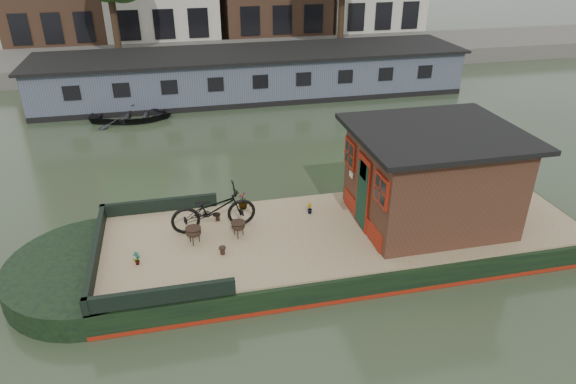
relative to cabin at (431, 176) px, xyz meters
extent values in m
plane|color=#293622|center=(-2.19, 0.00, -1.88)|extent=(120.00, 120.00, 0.00)
cube|color=black|center=(-2.19, 0.00, -1.58)|extent=(12.00, 4.00, 0.60)
cylinder|color=black|center=(-8.19, 0.00, -1.58)|extent=(4.00, 4.00, 0.60)
cube|color=maroon|center=(-2.19, 0.00, -1.82)|extent=(12.02, 4.02, 0.10)
cube|color=#93865B|center=(-2.19, 0.00, -1.25)|extent=(11.80, 3.80, 0.05)
cube|color=black|center=(-8.11, 0.00, -1.05)|extent=(0.12, 4.00, 0.35)
cube|color=black|center=(-6.69, 1.92, -1.05)|extent=(3.00, 0.12, 0.35)
cube|color=black|center=(-6.69, -1.92, -1.05)|extent=(3.00, 0.12, 0.35)
cube|color=black|center=(0.01, 0.00, -0.08)|extent=(3.50, 3.00, 2.30)
cube|color=black|center=(0.01, 0.00, 1.13)|extent=(4.00, 3.50, 0.12)
cube|color=maroon|center=(-1.77, 0.00, -0.28)|extent=(0.06, 0.80, 1.90)
cube|color=black|center=(-1.79, 0.00, -0.33)|extent=(0.04, 0.64, 1.70)
cube|color=maroon|center=(-1.77, -1.05, 0.32)|extent=(0.06, 0.72, 0.72)
cube|color=maroon|center=(-1.77, 1.05, 0.32)|extent=(0.06, 0.72, 0.72)
imported|color=black|center=(-5.36, 0.71, -0.68)|extent=(2.15, 0.91, 1.10)
imported|color=#98362B|center=(-7.19, -0.46, -1.06)|extent=(0.21, 0.21, 0.34)
imported|color=#915C28|center=(-2.85, 0.93, -1.09)|extent=(0.17, 0.19, 0.29)
imported|color=maroon|center=(-4.52, 1.59, -0.99)|extent=(0.31, 0.31, 0.47)
cylinder|color=black|center=(-5.24, 1.10, -1.13)|extent=(0.16, 0.16, 0.19)
cylinder|color=black|center=(-5.29, -0.46, -1.13)|extent=(0.16, 0.16, 0.19)
imported|color=black|center=(-7.86, 11.50, -1.52)|extent=(3.69, 2.84, 0.71)
cube|color=#464D5D|center=(-2.19, 14.00, -0.88)|extent=(20.00, 4.00, 2.00)
cube|color=black|center=(-2.19, 14.00, 0.17)|extent=(20.40, 4.40, 0.12)
cube|color=black|center=(-2.19, 14.00, -1.76)|extent=(20.00, 4.05, 0.24)
cube|color=#47443F|center=(-2.19, 20.50, -1.43)|extent=(60.00, 6.00, 0.90)
cylinder|color=#332316|center=(-8.69, 19.00, 1.02)|extent=(0.36, 0.36, 4.00)
cylinder|color=#332316|center=(3.81, 19.00, 1.02)|extent=(0.36, 0.36, 4.00)
camera|label=1|loc=(-6.00, -10.40, 5.48)|focal=32.00mm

